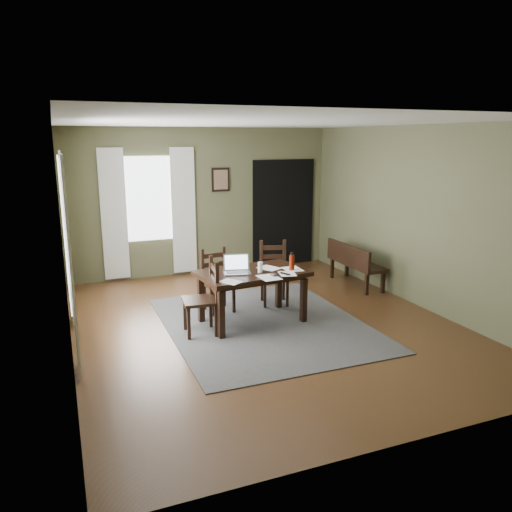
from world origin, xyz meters
name	(u,v)px	position (x,y,z in m)	size (l,w,h in m)	color
ground	(264,324)	(0.00, 0.00, -0.01)	(5.00, 6.00, 0.01)	#492C16
room_shell	(265,193)	(0.00, 0.00, 1.80)	(5.02, 6.02, 2.71)	brown
rug	(264,323)	(0.00, 0.00, 0.01)	(2.60, 3.20, 0.01)	#404040
dining_table	(252,278)	(-0.12, 0.13, 0.64)	(1.54, 1.03, 0.72)	black
chair_end	(204,298)	(-0.86, -0.03, 0.49)	(0.47, 0.47, 0.99)	black
chair_back_left	(217,281)	(-0.43, 0.76, 0.45)	(0.45, 0.45, 0.92)	black
chair_back_right	(274,274)	(0.49, 0.77, 0.47)	(0.52, 0.52, 0.96)	black
bench	(353,261)	(2.15, 1.15, 0.44)	(0.42, 1.30, 0.73)	black
laptop	(237,268)	(-0.34, 0.15, 0.80)	(0.41, 0.36, 0.24)	#B7B7BC
computer_mouse	(274,275)	(0.05, -0.20, 0.75)	(0.05, 0.09, 0.03)	#3F3F42
tv_remote	(285,274)	(0.23, -0.18, 0.74)	(0.04, 0.15, 0.02)	black
drinking_glass	(260,267)	(-0.05, 0.03, 0.81)	(0.07, 0.07, 0.15)	silver
water_bottle	(292,262)	(0.40, -0.02, 0.85)	(0.09, 0.09, 0.25)	#98230B
paper_a	(231,282)	(-0.56, -0.25, 0.74)	(0.20, 0.27, 0.00)	white
paper_b	(287,274)	(0.26, -0.17, 0.74)	(0.21, 0.28, 0.00)	white
paper_c	(269,268)	(0.15, 0.20, 0.74)	(0.23, 0.30, 0.00)	white
paper_d	(292,269)	(0.43, 0.03, 0.74)	(0.23, 0.30, 0.00)	white
paper_e	(269,277)	(-0.04, -0.25, 0.74)	(0.25, 0.32, 0.00)	white
window_left	(64,230)	(-2.47, 0.20, 1.45)	(0.01, 1.30, 1.70)	white
window_back	(149,199)	(-1.00, 2.97, 1.45)	(1.00, 0.01, 1.50)	white
curtain_left_near	(71,267)	(-2.44, -0.62, 1.20)	(0.03, 0.48, 2.30)	silver
curtain_left_far	(67,238)	(-2.44, 1.02, 1.20)	(0.03, 0.48, 2.30)	silver
curtain_back_left	(114,215)	(-1.62, 2.94, 1.20)	(0.44, 0.03, 2.30)	silver
curtain_back_right	(184,211)	(-0.38, 2.94, 1.20)	(0.44, 0.03, 2.30)	silver
framed_picture	(221,180)	(0.35, 2.97, 1.75)	(0.34, 0.03, 0.44)	black
doorway_back	(283,213)	(1.65, 2.97, 1.05)	(1.30, 0.03, 2.10)	black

